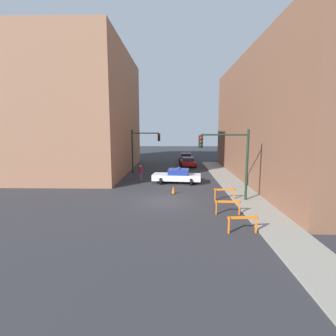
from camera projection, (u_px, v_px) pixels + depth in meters
ground_plane at (166, 201)px, 19.47m from camera, size 120.00×120.00×0.00m
sidewalk_right at (250, 201)px, 19.33m from camera, size 2.40×44.00×0.12m
building_corner_left at (73, 113)px, 32.45m from camera, size 14.00×20.00×14.56m
building_right at (302, 119)px, 26.14m from camera, size 12.00×28.00×12.66m
traffic_light_near at (231, 154)px, 19.01m from camera, size 3.64×0.35×5.20m
traffic_light_far at (141, 145)px, 31.24m from camera, size 3.44×0.35×5.20m
police_car at (177, 176)px, 25.83m from camera, size 4.87×2.67×1.52m
parked_car_near at (188, 162)px, 37.06m from camera, size 2.44×4.40×1.31m
parked_car_mid at (186, 157)px, 43.19m from camera, size 2.56×4.46×1.31m
pedestrian_crossing at (141, 173)px, 26.85m from camera, size 0.50×0.50×1.66m
barrier_front at (243, 221)px, 13.51m from camera, size 1.60×0.27×0.90m
barrier_mid at (228, 205)px, 16.41m from camera, size 1.60×0.20×0.90m
barrier_back at (225, 192)px, 19.66m from camera, size 1.60×0.23×0.90m
traffic_cone at (173, 190)px, 21.67m from camera, size 0.36×0.36×0.66m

